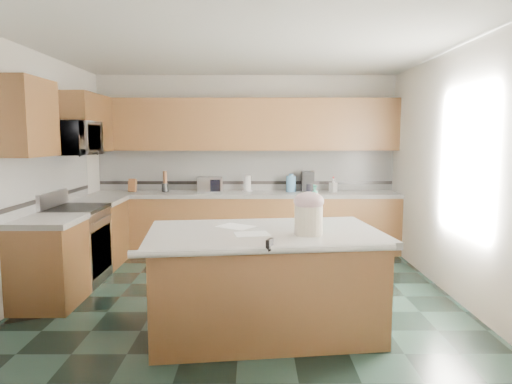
{
  "coord_description": "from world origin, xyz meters",
  "views": [
    {
      "loc": [
        0.14,
        -4.85,
        1.74
      ],
      "look_at": [
        0.15,
        0.35,
        1.12
      ],
      "focal_mm": 32.0,
      "sensor_mm": 36.0,
      "label": 1
    }
  ],
  "objects_px": {
    "island_base": "(264,284)",
    "treat_jar": "(309,220)",
    "toaster_oven": "(210,185)",
    "knife_block": "(132,186)",
    "coffee_maker": "(308,182)",
    "soap_bottle_island": "(315,205)",
    "island_top": "(264,234)"
  },
  "relations": [
    {
      "from": "island_base",
      "to": "treat_jar",
      "type": "relative_size",
      "value": 7.79
    },
    {
      "from": "toaster_oven",
      "to": "island_base",
      "type": "bearing_deg",
      "value": -80.9
    },
    {
      "from": "treat_jar",
      "to": "knife_block",
      "type": "xyz_separation_m",
      "value": [
        -2.32,
        3.1,
        -0.03
      ]
    },
    {
      "from": "island_base",
      "to": "coffee_maker",
      "type": "bearing_deg",
      "value": 69.56
    },
    {
      "from": "coffee_maker",
      "to": "soap_bottle_island",
      "type": "bearing_deg",
      "value": -94.2
    },
    {
      "from": "island_base",
      "to": "coffee_maker",
      "type": "xyz_separation_m",
      "value": [
        0.72,
        2.95,
        0.65
      ]
    },
    {
      "from": "soap_bottle_island",
      "to": "coffee_maker",
      "type": "xyz_separation_m",
      "value": [
        0.25,
        2.74,
        -0.04
      ]
    },
    {
      "from": "knife_block",
      "to": "toaster_oven",
      "type": "bearing_deg",
      "value": 1.87
    },
    {
      "from": "treat_jar",
      "to": "soap_bottle_island",
      "type": "bearing_deg",
      "value": 81.31
    },
    {
      "from": "soap_bottle_island",
      "to": "toaster_oven",
      "type": "height_order",
      "value": "soap_bottle_island"
    },
    {
      "from": "island_base",
      "to": "treat_jar",
      "type": "xyz_separation_m",
      "value": [
        0.37,
        -0.17,
        0.61
      ]
    },
    {
      "from": "knife_block",
      "to": "toaster_oven",
      "type": "xyz_separation_m",
      "value": [
        1.18,
        0.0,
        0.01
      ]
    },
    {
      "from": "island_base",
      "to": "coffee_maker",
      "type": "relative_size",
      "value": 6.23
    },
    {
      "from": "treat_jar",
      "to": "island_base",
      "type": "bearing_deg",
      "value": 160.75
    },
    {
      "from": "island_top",
      "to": "knife_block",
      "type": "bearing_deg",
      "value": 117.05
    },
    {
      "from": "treat_jar",
      "to": "island_top",
      "type": "bearing_deg",
      "value": 160.75
    },
    {
      "from": "soap_bottle_island",
      "to": "toaster_oven",
      "type": "relative_size",
      "value": 1.02
    },
    {
      "from": "toaster_oven",
      "to": "coffee_maker",
      "type": "bearing_deg",
      "value": -4.51
    },
    {
      "from": "treat_jar",
      "to": "knife_block",
      "type": "distance_m",
      "value": 3.87
    },
    {
      "from": "treat_jar",
      "to": "soap_bottle_island",
      "type": "xyz_separation_m",
      "value": [
        0.1,
        0.39,
        0.07
      ]
    },
    {
      "from": "soap_bottle_island",
      "to": "coffee_maker",
      "type": "bearing_deg",
      "value": 80.03
    },
    {
      "from": "island_top",
      "to": "treat_jar",
      "type": "distance_m",
      "value": 0.44
    },
    {
      "from": "island_base",
      "to": "coffee_maker",
      "type": "height_order",
      "value": "coffee_maker"
    },
    {
      "from": "knife_block",
      "to": "treat_jar",
      "type": "bearing_deg",
      "value": -51.29
    },
    {
      "from": "knife_block",
      "to": "island_top",
      "type": "bearing_deg",
      "value": -54.43
    },
    {
      "from": "knife_block",
      "to": "coffee_maker",
      "type": "xyz_separation_m",
      "value": [
        2.67,
        0.03,
        0.06
      ]
    },
    {
      "from": "soap_bottle_island",
      "to": "treat_jar",
      "type": "bearing_deg",
      "value": -109.21
    },
    {
      "from": "island_base",
      "to": "knife_block",
      "type": "relative_size",
      "value": 9.89
    },
    {
      "from": "treat_jar",
      "to": "knife_block",
      "type": "height_order",
      "value": "treat_jar"
    },
    {
      "from": "toaster_oven",
      "to": "coffee_maker",
      "type": "height_order",
      "value": "coffee_maker"
    },
    {
      "from": "coffee_maker",
      "to": "toaster_oven",
      "type": "bearing_deg",
      "value": -177.76
    },
    {
      "from": "island_top",
      "to": "toaster_oven",
      "type": "relative_size",
      "value": 5.38
    }
  ]
}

